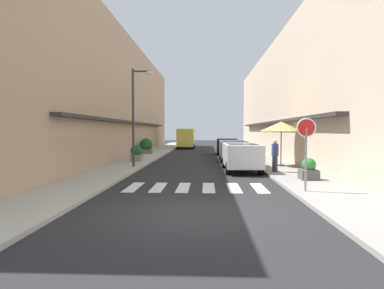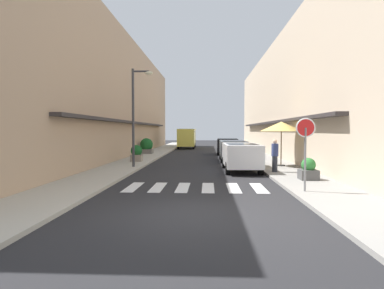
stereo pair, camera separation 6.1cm
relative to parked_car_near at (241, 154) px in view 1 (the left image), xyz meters
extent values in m
plane|color=#232326|center=(-2.22, 8.41, -0.92)|extent=(96.61, 96.61, 0.00)
cube|color=#ADA899|center=(-6.72, 8.41, -0.86)|extent=(2.44, 61.48, 0.12)
cube|color=gray|center=(2.27, 8.41, -0.86)|extent=(2.44, 61.48, 0.12)
cube|color=tan|center=(-10.44, 9.61, 3.92)|extent=(5.00, 41.52, 9.69)
cube|color=#332D2D|center=(-7.69, 9.61, 1.88)|extent=(0.50, 29.06, 0.16)
cube|color=#C6B299|center=(5.99, 9.61, 3.72)|extent=(5.00, 41.52, 9.28)
cube|color=#332D2D|center=(3.24, 9.61, 1.88)|extent=(0.50, 29.06, 0.16)
cube|color=silver|center=(-4.60, -5.15, -0.92)|extent=(0.45, 2.20, 0.01)
cube|color=silver|center=(-3.65, -5.15, -0.92)|extent=(0.45, 2.20, 0.01)
cube|color=silver|center=(-2.70, -5.15, -0.92)|extent=(0.45, 2.20, 0.01)
cube|color=silver|center=(-1.75, -5.15, -0.92)|extent=(0.45, 2.20, 0.01)
cube|color=silver|center=(-0.80, -5.15, -0.92)|extent=(0.45, 2.20, 0.01)
cube|color=silver|center=(0.15, -5.15, -0.92)|extent=(0.45, 2.20, 0.01)
cube|color=silver|center=(0.00, 0.04, -0.04)|extent=(1.80, 4.39, 1.13)
cube|color=black|center=(0.00, -0.18, 0.27)|extent=(1.50, 2.46, 0.56)
cylinder|color=black|center=(-0.81, 1.47, -0.60)|extent=(0.23, 0.64, 0.64)
cylinder|color=black|center=(0.78, 1.49, -0.60)|extent=(0.23, 0.64, 0.64)
cylinder|color=black|center=(-0.78, -1.41, -0.60)|extent=(0.23, 0.64, 0.64)
cylinder|color=black|center=(0.81, -1.39, -0.60)|extent=(0.23, 0.64, 0.64)
cube|color=#4C5156|center=(0.00, 5.72, -0.04)|extent=(1.77, 4.13, 1.13)
cube|color=black|center=(0.00, 5.51, 0.27)|extent=(1.48, 2.32, 0.56)
cylinder|color=black|center=(-0.79, 7.08, -0.60)|extent=(0.22, 0.64, 0.64)
cylinder|color=black|center=(0.80, 7.07, -0.60)|extent=(0.22, 0.64, 0.64)
cylinder|color=black|center=(-0.80, 4.36, -0.60)|extent=(0.22, 0.64, 0.64)
cylinder|color=black|center=(0.79, 4.35, -0.60)|extent=(0.22, 0.64, 0.64)
cube|color=black|center=(0.00, 12.28, -0.04)|extent=(1.92, 4.06, 1.13)
cube|color=black|center=(0.00, 12.08, 0.27)|extent=(1.56, 2.30, 0.56)
cylinder|color=black|center=(-0.74, 13.63, -0.60)|extent=(0.25, 0.65, 0.64)
cylinder|color=black|center=(0.85, 13.56, -0.60)|extent=(0.25, 0.65, 0.64)
cylinder|color=black|center=(-0.85, 11.00, -0.60)|extent=(0.25, 0.65, 0.64)
cylinder|color=black|center=(0.74, 10.93, -0.60)|extent=(0.25, 0.65, 0.64)
cube|color=#D8CC4C|center=(-4.29, 22.50, 0.41)|extent=(1.96, 5.40, 2.03)
cube|color=black|center=(-4.29, 22.23, 1.17)|extent=(1.64, 3.03, 0.56)
cylinder|color=black|center=(-5.19, 24.28, -0.60)|extent=(0.22, 0.64, 0.64)
cylinder|color=black|center=(-3.40, 24.28, -0.60)|extent=(0.22, 0.64, 0.64)
cylinder|color=black|center=(-5.19, 20.72, -0.60)|extent=(0.22, 0.64, 0.64)
cylinder|color=black|center=(-3.40, 20.72, -0.60)|extent=(0.22, 0.64, 0.64)
cylinder|color=slate|center=(1.49, -6.35, 0.26)|extent=(0.07, 0.07, 2.13)
cylinder|color=red|center=(1.49, -6.35, 1.33)|extent=(0.64, 0.03, 0.64)
torus|color=white|center=(1.49, -6.35, 1.33)|extent=(0.65, 0.05, 0.65)
cylinder|color=#38383D|center=(-5.95, 0.87, 1.94)|extent=(0.14, 0.14, 5.49)
cylinder|color=#38383D|center=(-5.50, 0.87, 4.54)|extent=(0.90, 0.10, 0.10)
ellipsoid|color=beige|center=(-5.05, 0.87, 4.44)|extent=(0.44, 0.28, 0.20)
cylinder|color=#262626|center=(2.47, 1.73, -0.77)|extent=(0.48, 0.48, 0.06)
cylinder|color=#4C3823|center=(2.47, 1.73, 0.34)|extent=(0.06, 0.06, 2.28)
cone|color=#D8B259|center=(2.47, 1.73, 1.47)|extent=(2.45, 2.45, 0.55)
cube|color=#4C4C4C|center=(2.42, -3.65, -0.60)|extent=(0.72, 0.72, 0.41)
sphere|color=#2D7533|center=(2.42, -3.65, -0.19)|extent=(0.58, 0.58, 0.58)
cube|color=gray|center=(-6.49, 4.18, -0.58)|extent=(0.72, 0.72, 0.44)
sphere|color=#195623|center=(-6.49, 4.18, -0.10)|extent=(0.75, 0.75, 0.75)
cube|color=slate|center=(-7.22, 11.68, -0.61)|extent=(1.10, 1.10, 0.39)
sphere|color=#195623|center=(-7.22, 11.68, -0.01)|extent=(1.15, 1.15, 1.15)
cylinder|color=#282B33|center=(1.55, -1.10, -0.41)|extent=(0.26, 0.26, 0.78)
cylinder|color=navy|center=(1.55, -1.10, 0.28)|extent=(0.34, 0.34, 0.62)
sphere|color=tan|center=(1.55, -1.10, 0.70)|extent=(0.21, 0.21, 0.21)
camera|label=1|loc=(-1.83, -17.54, 1.23)|focal=30.95mm
camera|label=2|loc=(-1.77, -17.53, 1.23)|focal=30.95mm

